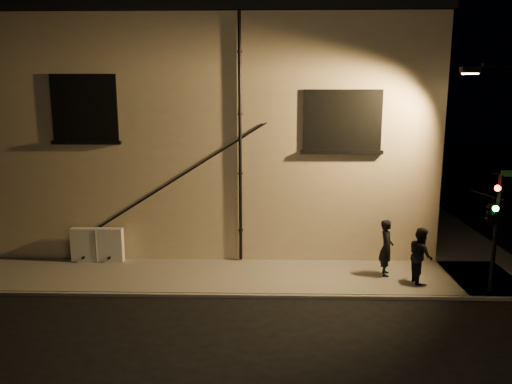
{
  "coord_description": "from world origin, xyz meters",
  "views": [
    {
      "loc": [
        -0.84,
        -13.75,
        5.89
      ],
      "look_at": [
        -1.24,
        1.8,
        2.79
      ],
      "focal_mm": 35.0,
      "sensor_mm": 36.0,
      "label": 1
    }
  ],
  "objects_px": {
    "utility_cabinet": "(97,245)",
    "traffic_signal": "(492,212)",
    "pedestrian_a": "(386,248)",
    "pedestrian_b": "(421,255)"
  },
  "relations": [
    {
      "from": "utility_cabinet",
      "to": "traffic_signal",
      "type": "xyz_separation_m",
      "value": [
        12.29,
        -2.51,
        1.86
      ]
    },
    {
      "from": "pedestrian_b",
      "to": "utility_cabinet",
      "type": "bearing_deg",
      "value": 77.56
    },
    {
      "from": "utility_cabinet",
      "to": "traffic_signal",
      "type": "bearing_deg",
      "value": -11.56
    },
    {
      "from": "utility_cabinet",
      "to": "pedestrian_a",
      "type": "height_order",
      "value": "pedestrian_a"
    },
    {
      "from": "pedestrian_b",
      "to": "pedestrian_a",
      "type": "bearing_deg",
      "value": 52.83
    },
    {
      "from": "pedestrian_b",
      "to": "traffic_signal",
      "type": "distance_m",
      "value": 2.44
    },
    {
      "from": "traffic_signal",
      "to": "utility_cabinet",
      "type": "bearing_deg",
      "value": 168.44
    },
    {
      "from": "pedestrian_a",
      "to": "traffic_signal",
      "type": "distance_m",
      "value": 3.32
    },
    {
      "from": "utility_cabinet",
      "to": "traffic_signal",
      "type": "distance_m",
      "value": 12.68
    },
    {
      "from": "utility_cabinet",
      "to": "pedestrian_a",
      "type": "distance_m",
      "value": 9.77
    }
  ]
}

